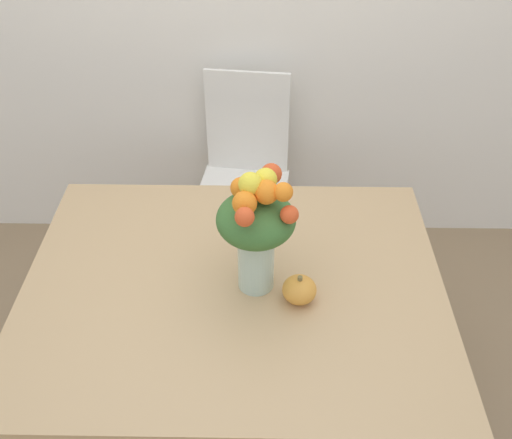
{
  "coord_description": "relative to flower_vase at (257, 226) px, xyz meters",
  "views": [
    {
      "loc": [
        0.1,
        -1.44,
        2.14
      ],
      "look_at": [
        0.08,
        -0.0,
        1.0
      ],
      "focal_mm": 42.0,
      "sensor_mm": 36.0,
      "label": 1
    }
  ],
  "objects": [
    {
      "name": "dining_table",
      "position": [
        -0.08,
        0.0,
        -0.33
      ],
      "size": [
        1.42,
        1.14,
        0.73
      ],
      "color": "tan",
      "rests_on": "ground_plane"
    },
    {
      "name": "pumpkin",
      "position": [
        0.14,
        -0.07,
        -0.21
      ],
      "size": [
        0.11,
        0.11,
        0.1
      ],
      "color": "gold",
      "rests_on": "dining_table"
    },
    {
      "name": "ground_plane",
      "position": [
        -0.08,
        0.0,
        -0.98
      ],
      "size": [
        12.0,
        12.0,
        0.0
      ],
      "primitive_type": "plane",
      "color": "#8E7556"
    },
    {
      "name": "flower_vase",
      "position": [
        0.0,
        0.0,
        0.0
      ],
      "size": [
        0.25,
        0.33,
        0.45
      ],
      "color": "#B2CCBC",
      "rests_on": "dining_table"
    },
    {
      "name": "dining_chair_near_window",
      "position": [
        -0.08,
        0.97,
        -0.47
      ],
      "size": [
        0.46,
        0.46,
        0.99
      ],
      "rotation": [
        0.0,
        0.0,
        -0.11
      ],
      "color": "white",
      "rests_on": "ground_plane"
    }
  ]
}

